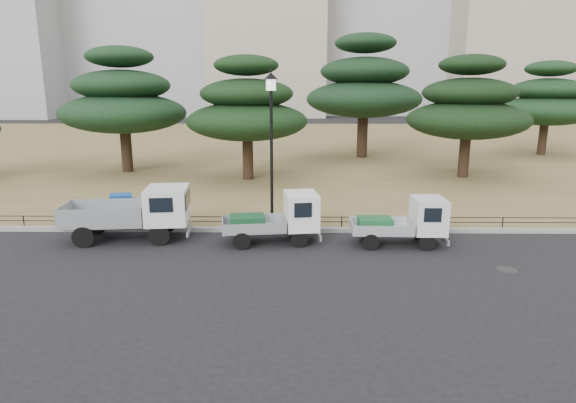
{
  "coord_description": "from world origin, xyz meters",
  "views": [
    {
      "loc": [
        0.22,
        -14.62,
        5.17
      ],
      "look_at": [
        0.0,
        2.0,
        1.3
      ],
      "focal_mm": 30.0,
      "sensor_mm": 36.0,
      "label": 1
    }
  ],
  "objects_px": {
    "truck_large": "(135,211)",
    "street_lamp": "(271,124)",
    "truck_kei_front": "(278,218)",
    "truck_kei_rear": "(405,222)",
    "tarp_pile": "(115,211)"
  },
  "relations": [
    {
      "from": "truck_kei_front",
      "to": "street_lamp",
      "type": "distance_m",
      "value": 3.47
    },
    {
      "from": "truck_kei_rear",
      "to": "tarp_pile",
      "type": "xyz_separation_m",
      "value": [
        -10.69,
        2.21,
        -0.21
      ]
    },
    {
      "from": "truck_kei_rear",
      "to": "street_lamp",
      "type": "height_order",
      "value": "street_lamp"
    },
    {
      "from": "truck_kei_front",
      "to": "truck_large",
      "type": "bearing_deg",
      "value": 168.93
    },
    {
      "from": "truck_large",
      "to": "truck_kei_front",
      "type": "height_order",
      "value": "truck_large"
    },
    {
      "from": "truck_large",
      "to": "truck_kei_rear",
      "type": "relative_size",
      "value": 1.41
    },
    {
      "from": "street_lamp",
      "to": "truck_large",
      "type": "bearing_deg",
      "value": -164.72
    },
    {
      "from": "truck_kei_rear",
      "to": "street_lamp",
      "type": "distance_m",
      "value": 5.84
    },
    {
      "from": "truck_large",
      "to": "truck_kei_rear",
      "type": "bearing_deg",
      "value": -9.08
    },
    {
      "from": "street_lamp",
      "to": "truck_kei_rear",
      "type": "bearing_deg",
      "value": -21.23
    },
    {
      "from": "truck_kei_rear",
      "to": "street_lamp",
      "type": "xyz_separation_m",
      "value": [
        -4.6,
        1.79,
        3.14
      ]
    },
    {
      "from": "tarp_pile",
      "to": "truck_large",
      "type": "bearing_deg",
      "value": -52.03
    },
    {
      "from": "truck_large",
      "to": "street_lamp",
      "type": "xyz_separation_m",
      "value": [
        4.74,
        1.3,
        2.92
      ]
    },
    {
      "from": "truck_kei_front",
      "to": "truck_kei_rear",
      "type": "distance_m",
      "value": 4.32
    },
    {
      "from": "truck_large",
      "to": "street_lamp",
      "type": "relative_size",
      "value": 0.78
    }
  ]
}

